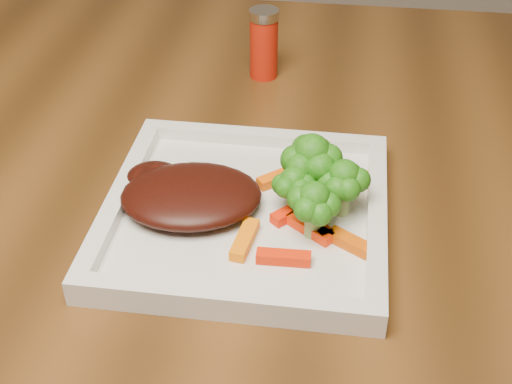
# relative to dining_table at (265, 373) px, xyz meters

# --- Properties ---
(dining_table) EXTENTS (1.60, 0.90, 0.75)m
(dining_table) POSITION_rel_dining_table_xyz_m (0.00, 0.00, 0.00)
(dining_table) COLOR #543213
(dining_table) RESTS_ON floor
(plate) EXTENTS (0.27, 0.27, 0.01)m
(plate) POSITION_rel_dining_table_xyz_m (-0.01, -0.12, 0.38)
(plate) COLOR silver
(plate) RESTS_ON dining_table
(steak) EXTENTS (0.15, 0.13, 0.03)m
(steak) POSITION_rel_dining_table_xyz_m (-0.06, -0.12, 0.40)
(steak) COLOR #370D08
(steak) RESTS_ON plate
(broccoli_0) EXTENTS (0.07, 0.07, 0.07)m
(broccoli_0) POSITION_rel_dining_table_xyz_m (0.05, -0.09, 0.42)
(broccoli_0) COLOR #1E5D0F
(broccoli_0) RESTS_ON plate
(broccoli_1) EXTENTS (0.07, 0.07, 0.06)m
(broccoli_1) POSITION_rel_dining_table_xyz_m (0.09, -0.11, 0.42)
(broccoli_1) COLOR #266010
(broccoli_1) RESTS_ON plate
(broccoli_2) EXTENTS (0.07, 0.07, 0.06)m
(broccoli_2) POSITION_rel_dining_table_xyz_m (0.06, -0.14, 0.42)
(broccoli_2) COLOR #145F0F
(broccoli_2) RESTS_ON plate
(broccoli_3) EXTENTS (0.05, 0.05, 0.06)m
(broccoli_3) POSITION_rel_dining_table_xyz_m (0.04, -0.11, 0.42)
(broccoli_3) COLOR #1E7413
(broccoli_3) RESTS_ON plate
(carrot_0) EXTENTS (0.05, 0.01, 0.01)m
(carrot_0) POSITION_rel_dining_table_xyz_m (0.04, -0.19, 0.39)
(carrot_0) COLOR red
(carrot_0) RESTS_ON plate
(carrot_1) EXTENTS (0.05, 0.04, 0.01)m
(carrot_1) POSITION_rel_dining_table_xyz_m (0.10, -0.16, 0.39)
(carrot_1) COLOR #CC4D03
(carrot_1) RESTS_ON plate
(carrot_2) EXTENTS (0.02, 0.05, 0.01)m
(carrot_2) POSITION_rel_dining_table_xyz_m (0.00, -0.17, 0.39)
(carrot_2) COLOR orange
(carrot_2) RESTS_ON plate
(carrot_3) EXTENTS (0.06, 0.04, 0.01)m
(carrot_3) POSITION_rel_dining_table_xyz_m (0.09, -0.07, 0.39)
(carrot_3) COLOR orange
(carrot_3) RESTS_ON plate
(carrot_4) EXTENTS (0.05, 0.04, 0.01)m
(carrot_4) POSITION_rel_dining_table_xyz_m (0.02, -0.06, 0.39)
(carrot_4) COLOR #FB5C04
(carrot_4) RESTS_ON plate
(carrot_5) EXTENTS (0.05, 0.05, 0.01)m
(carrot_5) POSITION_rel_dining_table_xyz_m (0.06, -0.13, 0.39)
(carrot_5) COLOR red
(carrot_5) RESTS_ON plate
(carrot_6) EXTENTS (0.04, 0.04, 0.01)m
(carrot_6) POSITION_rel_dining_table_xyz_m (0.04, -0.12, 0.39)
(carrot_6) COLOR #F62204
(carrot_6) RESTS_ON plate
(spice_shaker) EXTENTS (0.04, 0.04, 0.09)m
(spice_shaker) POSITION_rel_dining_table_xyz_m (-0.03, 0.19, 0.42)
(spice_shaker) COLOR #B21A09
(spice_shaker) RESTS_ON dining_table
(carrot_7) EXTENTS (0.05, 0.04, 0.01)m
(carrot_7) POSITION_rel_dining_table_xyz_m (0.06, -0.14, 0.39)
(carrot_7) COLOR #FE3104
(carrot_7) RESTS_ON plate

